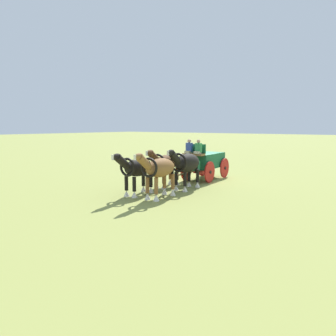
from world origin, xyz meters
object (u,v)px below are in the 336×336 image
at_px(draft_horse_rear_off, 166,164).
at_px(draft_horse_lead_near, 159,169).
at_px(show_wagon, 205,161).
at_px(draft_horse_lead_off, 137,169).
at_px(draft_horse_rear_near, 186,164).

relative_size(draft_horse_rear_off, draft_horse_lead_near, 0.98).
height_order(show_wagon, draft_horse_lead_off, show_wagon).
bearing_deg(draft_horse_rear_near, draft_horse_lead_near, 3.99).
bearing_deg(draft_horse_rear_near, draft_horse_lead_off, -22.42).
relative_size(draft_horse_lead_near, draft_horse_lead_off, 1.03).
height_order(show_wagon, draft_horse_lead_near, show_wagon).
xyz_separation_m(show_wagon, draft_horse_lead_off, (6.22, -0.22, 0.15)).
xyz_separation_m(draft_horse_rear_near, draft_horse_lead_off, (2.70, -1.11, -0.06)).
distance_m(show_wagon, draft_horse_lead_near, 6.22).
relative_size(draft_horse_rear_near, draft_horse_rear_off, 1.01).
bearing_deg(show_wagon, draft_horse_rear_off, -6.26).
distance_m(draft_horse_rear_near, draft_horse_lead_near, 2.61).
height_order(draft_horse_rear_near, draft_horse_lead_off, draft_horse_rear_near).
xyz_separation_m(show_wagon, draft_horse_lead_near, (6.13, 1.08, 0.21)).
height_order(draft_horse_lead_near, draft_horse_lead_off, draft_horse_lead_near).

